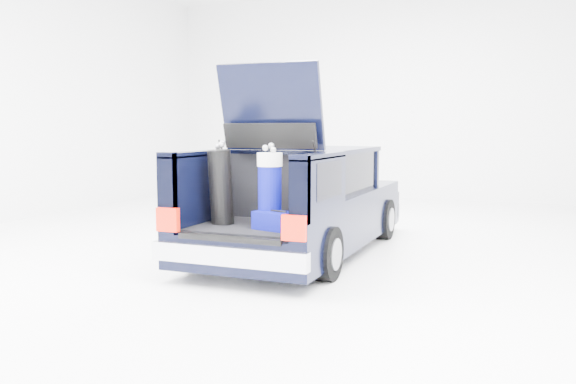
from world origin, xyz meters
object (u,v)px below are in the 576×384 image
at_px(red_suitcase, 309,198).
at_px(black_golf_bag, 221,187).
at_px(blue_golf_bag, 270,189).
at_px(blue_duffel, 274,220).
at_px(car, 304,203).

xyz_separation_m(red_suitcase, black_golf_bag, (-0.92, -0.44, 0.14)).
bearing_deg(blue_golf_bag, black_golf_bag, -176.38).
relative_size(black_golf_bag, blue_golf_bag, 1.02).
distance_m(red_suitcase, blue_duffel, 0.64).
height_order(car, blue_duffel, car).
height_order(red_suitcase, blue_duffel, red_suitcase).
bearing_deg(blue_duffel, blue_golf_bag, 145.52).
xyz_separation_m(car, red_suitcase, (0.50, -1.19, 0.22)).
bearing_deg(red_suitcase, car, 100.58).
height_order(red_suitcase, blue_golf_bag, blue_golf_bag).
relative_size(red_suitcase, black_golf_bag, 0.65).
relative_size(car, black_golf_bag, 4.82).
distance_m(red_suitcase, black_golf_bag, 1.03).
height_order(black_golf_bag, blue_golf_bag, black_golf_bag).
height_order(car, black_golf_bag, car).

